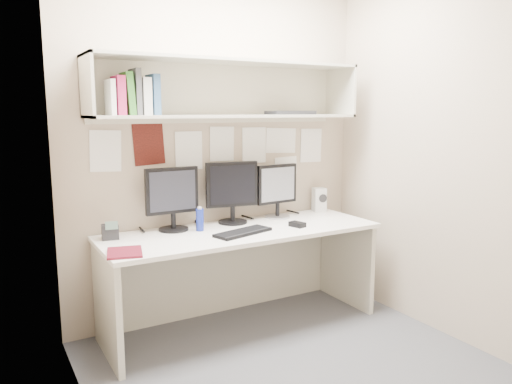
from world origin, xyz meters
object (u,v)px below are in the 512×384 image
monitor_left (172,196)px  maroon_notebook (125,252)px  monitor_center (232,190)px  keyboard (243,232)px  desk_phone (110,232)px  monitor_right (277,188)px  desk (242,278)px  speaker (319,200)px

monitor_left → maroon_notebook: size_ratio=1.82×
monitor_left → monitor_center: size_ratio=0.97×
monitor_center → keyboard: monitor_center is taller
desk_phone → keyboard: bearing=-11.5°
keyboard → maroon_notebook: bearing=169.4°
monitor_right → desk_phone: bearing=177.0°
desk → maroon_notebook: maroon_notebook is taller
speaker → maroon_notebook: speaker is taller
monitor_left → maroon_notebook: 0.67m
desk → monitor_right: monitor_right is taller
monitor_center → keyboard: 0.43m
maroon_notebook → keyboard: bearing=19.5°
desk → desk_phone: size_ratio=15.55×
monitor_right → maroon_notebook: (-1.33, -0.42, -0.23)m
monitor_center → maroon_notebook: monitor_center is taller
monitor_left → desk_phone: 0.49m
monitor_left → speaker: 1.31m
monitor_center → keyboard: bearing=-96.4°
monitor_right → maroon_notebook: monitor_right is taller
monitor_right → maroon_notebook: bearing=-167.2°
monitor_center → speaker: 0.85m
monitor_center → desk_phone: 0.94m
monitor_right → speaker: 0.45m
monitor_left → desk_phone: bearing=-176.0°
monitor_right → keyboard: size_ratio=0.98×
maroon_notebook → desk_phone: (0.01, 0.38, 0.04)m
desk → monitor_right: (0.44, 0.22, 0.60)m
monitor_left → keyboard: size_ratio=1.04×
speaker → maroon_notebook: (-1.76, -0.44, -0.09)m
speaker → maroon_notebook: size_ratio=0.81×
monitor_right → keyboard: (-0.49, -0.34, -0.22)m
desk → keyboard: 0.40m
monitor_right → desk: bearing=-158.0°
desk_phone → speaker: bearing=10.8°
monitor_left → monitor_right: size_ratio=1.06×
keyboard → maroon_notebook: 0.84m
monitor_left → monitor_right: bearing=-0.7°
keyboard → monitor_right: bearing=19.3°
desk → speaker: size_ratio=10.04×
monitor_right → keyboard: 0.64m
desk → monitor_right: size_ratio=4.75×
monitor_center → monitor_right: bearing=8.6°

